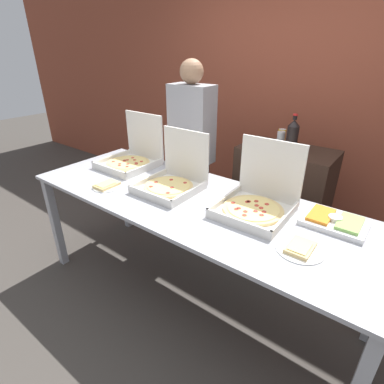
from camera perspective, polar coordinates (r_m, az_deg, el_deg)
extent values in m
plane|color=#423D38|center=(2.57, 0.00, -18.90)|extent=(16.00, 16.00, 0.00)
cube|color=brown|center=(3.36, 18.78, 17.66)|extent=(10.00, 0.06, 2.80)
cube|color=#A8AAB2|center=(2.05, 0.00, -1.57)|extent=(2.49, 0.90, 0.02)
cube|color=#A8AAB2|center=(2.88, -24.56, -5.39)|extent=(0.06, 0.06, 0.85)
cube|color=#A8AAB2|center=(3.26, -12.57, 0.14)|extent=(0.06, 0.06, 0.85)
cube|color=#A8AAB2|center=(2.31, 32.42, -15.79)|extent=(0.06, 0.06, 0.85)
cube|color=silver|center=(1.90, 11.48, -3.79)|extent=(0.43, 0.43, 0.02)
cube|color=silver|center=(1.73, 8.60, -5.68)|extent=(0.42, 0.02, 0.04)
cube|color=silver|center=(1.97, 6.23, -1.33)|extent=(0.02, 0.42, 0.04)
cube|color=silver|center=(1.83, 17.31, -4.77)|extent=(0.02, 0.42, 0.04)
cube|color=silver|center=(1.99, 14.77, 4.07)|extent=(0.42, 0.02, 0.40)
cylinder|color=#E5C17A|center=(1.89, 11.53, -3.29)|extent=(0.37, 0.37, 0.02)
cylinder|color=#F4D67F|center=(1.89, 11.56, -3.00)|extent=(0.32, 0.32, 0.00)
cylinder|color=#C13D2D|center=(1.85, 13.56, -3.68)|extent=(0.03, 0.03, 0.00)
cylinder|color=#C13D2D|center=(1.89, 13.04, -2.97)|extent=(0.03, 0.03, 0.00)
cylinder|color=#C13D2D|center=(1.94, 14.07, -2.26)|extent=(0.03, 0.03, 0.00)
cylinder|color=#C13D2D|center=(1.91, 12.22, -2.51)|extent=(0.03, 0.03, 0.00)
cylinder|color=#C13D2D|center=(1.96, 12.15, -1.71)|extent=(0.03, 0.03, 0.00)
cylinder|color=#C13D2D|center=(1.95, 10.48, -1.85)|extent=(0.03, 0.03, 0.00)
cylinder|color=#C13D2D|center=(1.95, 10.71, -1.76)|extent=(0.03, 0.03, 0.00)
cylinder|color=#C13D2D|center=(1.92, 7.81, -2.05)|extent=(0.03, 0.03, 0.00)
cylinder|color=#C13D2D|center=(1.86, 8.89, -3.06)|extent=(0.03, 0.03, 0.00)
cylinder|color=#C13D2D|center=(1.85, 8.42, -3.23)|extent=(0.03, 0.03, 0.00)
cylinder|color=#C13D2D|center=(1.83, 10.13, -3.66)|extent=(0.03, 0.03, 0.00)
cylinder|color=#C13D2D|center=(1.79, 9.97, -4.37)|extent=(0.03, 0.03, 0.00)
cylinder|color=#C13D2D|center=(1.85, 12.01, -3.60)|extent=(0.03, 0.03, 0.00)
cylinder|color=#C13D2D|center=(1.81, 13.10, -4.30)|extent=(0.03, 0.03, 0.00)
cube|color=silver|center=(2.16, -4.55, 0.52)|extent=(0.41, 0.41, 0.02)
cube|color=silver|center=(2.02, -8.17, -0.61)|extent=(0.40, 0.02, 0.04)
cube|color=silver|center=(2.27, -8.26, 2.46)|extent=(0.02, 0.40, 0.04)
cube|color=silver|center=(2.04, -0.47, -0.12)|extent=(0.02, 0.40, 0.04)
cube|color=silver|center=(2.23, -1.18, 7.05)|extent=(0.40, 0.02, 0.38)
cylinder|color=#E5C17A|center=(2.15, -4.56, 0.98)|extent=(0.35, 0.35, 0.02)
cylinder|color=#F4D67F|center=(2.15, -4.57, 1.24)|extent=(0.30, 0.30, 0.00)
cylinder|color=#C13D2D|center=(2.11, -3.85, 0.86)|extent=(0.03, 0.03, 0.00)
cylinder|color=#C13D2D|center=(2.18, -1.33, 1.79)|extent=(0.03, 0.03, 0.00)
cylinder|color=#C13D2D|center=(2.23, -3.97, 2.36)|extent=(0.03, 0.03, 0.00)
cylinder|color=#C13D2D|center=(2.21, -6.90, 1.89)|extent=(0.03, 0.03, 0.00)
cylinder|color=#C13D2D|center=(2.14, -7.84, 1.03)|extent=(0.03, 0.03, 0.00)
cylinder|color=#C13D2D|center=(2.03, -4.62, -0.17)|extent=(0.03, 0.03, 0.00)
cube|color=silver|center=(2.65, -12.10, 4.96)|extent=(0.43, 0.43, 0.02)
cube|color=silver|center=(2.52, -15.60, 4.19)|extent=(0.43, 0.02, 0.04)
cube|color=silver|center=(2.79, -14.98, 6.38)|extent=(0.02, 0.43, 0.04)
cube|color=silver|center=(2.50, -9.01, 4.64)|extent=(0.02, 0.43, 0.04)
cube|color=silver|center=(2.73, -9.03, 10.50)|extent=(0.43, 0.02, 0.40)
cylinder|color=#E5C17A|center=(2.65, -12.14, 5.34)|extent=(0.37, 0.37, 0.02)
cylinder|color=#F4D67F|center=(2.64, -12.16, 5.56)|extent=(0.32, 0.32, 0.00)
cylinder|color=#C13D2D|center=(2.58, -10.56, 5.29)|extent=(0.03, 0.03, 0.00)
cylinder|color=#C13D2D|center=(2.61, -10.58, 5.49)|extent=(0.03, 0.03, 0.00)
cylinder|color=#C13D2D|center=(2.63, -9.61, 5.76)|extent=(0.03, 0.03, 0.00)
cylinder|color=#C13D2D|center=(2.68, -10.90, 6.03)|extent=(0.03, 0.03, 0.00)
cylinder|color=#C13D2D|center=(2.73, -11.24, 6.41)|extent=(0.03, 0.03, 0.00)
cylinder|color=#C13D2D|center=(2.69, -12.21, 5.99)|extent=(0.03, 0.03, 0.00)
cylinder|color=#C13D2D|center=(2.68, -12.72, 5.91)|extent=(0.03, 0.03, 0.00)
cylinder|color=#C13D2D|center=(2.67, -12.78, 5.77)|extent=(0.03, 0.03, 0.00)
cylinder|color=#C13D2D|center=(2.68, -14.74, 5.64)|extent=(0.03, 0.03, 0.00)
cylinder|color=#C13D2D|center=(2.61, -13.62, 5.25)|extent=(0.03, 0.03, 0.00)
cylinder|color=#C13D2D|center=(2.57, -13.67, 4.93)|extent=(0.03, 0.03, 0.00)
cylinder|color=#C13D2D|center=(2.53, -12.27, 4.74)|extent=(0.03, 0.03, 0.00)
cylinder|color=#C13D2D|center=(2.59, -12.16, 5.23)|extent=(0.03, 0.03, 0.00)
cylinder|color=white|center=(1.65, 19.89, -10.25)|extent=(0.25, 0.25, 0.01)
cube|color=#E5C17A|center=(1.65, 19.96, -9.88)|extent=(0.12, 0.17, 0.02)
cube|color=#F4D67F|center=(1.63, 19.87, -9.76)|extent=(0.09, 0.12, 0.01)
cylinder|color=white|center=(2.30, -15.87, 1.02)|extent=(0.21, 0.21, 0.01)
cube|color=#E5C17A|center=(2.30, -15.91, 1.31)|extent=(0.12, 0.17, 0.02)
cube|color=#F4D67F|center=(2.29, -16.20, 1.47)|extent=(0.09, 0.12, 0.01)
cube|color=white|center=(1.94, 25.47, -5.22)|extent=(0.35, 0.26, 0.03)
cube|color=orange|center=(1.94, 23.36, -3.98)|extent=(0.12, 0.21, 0.02)
cube|color=#8CC65B|center=(1.92, 27.86, -5.28)|extent=(0.12, 0.21, 0.02)
cylinder|color=white|center=(1.93, 25.62, -4.53)|extent=(0.08, 0.08, 0.02)
cube|color=black|center=(2.89, 16.51, -1.90)|extent=(0.79, 0.47, 1.03)
cylinder|color=black|center=(2.65, 18.52, 9.70)|extent=(0.10, 0.10, 0.20)
cone|color=black|center=(2.62, 18.91, 12.34)|extent=(0.10, 0.10, 0.05)
cylinder|color=black|center=(2.61, 19.05, 13.25)|extent=(0.03, 0.03, 0.03)
cylinder|color=red|center=(2.60, 19.12, 13.75)|extent=(0.04, 0.04, 0.01)
cylinder|color=silver|center=(2.75, 16.54, 9.73)|extent=(0.07, 0.07, 0.12)
cylinder|color=silver|center=(2.74, 16.70, 10.97)|extent=(0.06, 0.06, 0.00)
cylinder|color=gold|center=(2.84, 16.70, 10.17)|extent=(0.07, 0.07, 0.12)
cylinder|color=silver|center=(2.82, 16.86, 11.38)|extent=(0.06, 0.06, 0.00)
cube|color=#2D2D38|center=(3.05, -0.05, -1.31)|extent=(0.28, 0.20, 0.83)
cube|color=#99999E|center=(2.78, -0.06, 12.74)|extent=(0.40, 0.22, 0.69)
sphere|color=#9E7556|center=(2.71, -0.07, 21.99)|extent=(0.20, 0.20, 0.20)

